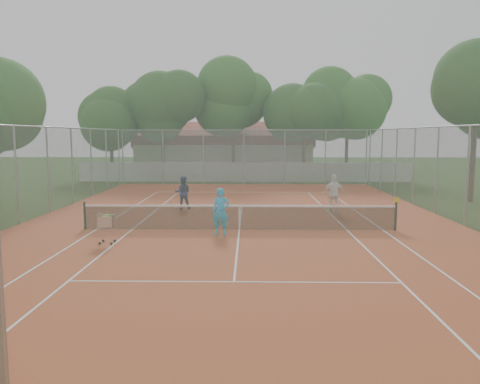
{
  "coord_description": "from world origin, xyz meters",
  "views": [
    {
      "loc": [
        0.36,
        -17.57,
        3.62
      ],
      "look_at": [
        0.0,
        1.5,
        1.3
      ],
      "focal_mm": 35.0,
      "sensor_mm": 36.0,
      "label": 1
    }
  ],
  "objects_px": {
    "clubhouse": "(225,150)",
    "player_far_left": "(183,193)",
    "tennis_net": "(239,217)",
    "player_near": "(221,211)",
    "player_far_right": "(334,194)",
    "ball_hopper": "(107,228)"
  },
  "relations": [
    {
      "from": "tennis_net",
      "to": "player_far_right",
      "type": "xyz_separation_m",
      "value": [
        4.29,
        3.82,
        0.42
      ]
    },
    {
      "from": "player_near",
      "to": "ball_hopper",
      "type": "xyz_separation_m",
      "value": [
        -3.7,
        -1.54,
        -0.33
      ]
    },
    {
      "from": "tennis_net",
      "to": "ball_hopper",
      "type": "xyz_separation_m",
      "value": [
        -4.36,
        -2.39,
        0.04
      ]
    },
    {
      "from": "clubhouse",
      "to": "player_far_left",
      "type": "distance_m",
      "value": 23.96
    },
    {
      "from": "player_far_left",
      "to": "player_far_right",
      "type": "xyz_separation_m",
      "value": [
        7.16,
        -1.28,
        0.11
      ]
    },
    {
      "from": "tennis_net",
      "to": "ball_hopper",
      "type": "distance_m",
      "value": 4.97
    },
    {
      "from": "tennis_net",
      "to": "player_far_left",
      "type": "distance_m",
      "value": 5.86
    },
    {
      "from": "tennis_net",
      "to": "ball_hopper",
      "type": "relative_size",
      "value": 11.29
    },
    {
      "from": "player_far_left",
      "to": "player_far_right",
      "type": "distance_m",
      "value": 7.27
    },
    {
      "from": "clubhouse",
      "to": "player_far_right",
      "type": "distance_m",
      "value": 25.99
    },
    {
      "from": "ball_hopper",
      "to": "tennis_net",
      "type": "bearing_deg",
      "value": 25.58
    },
    {
      "from": "player_near",
      "to": "player_far_right",
      "type": "xyz_separation_m",
      "value": [
        4.94,
        4.67,
        0.06
      ]
    },
    {
      "from": "clubhouse",
      "to": "player_near",
      "type": "height_order",
      "value": "clubhouse"
    },
    {
      "from": "ball_hopper",
      "to": "player_near",
      "type": "bearing_deg",
      "value": 19.41
    },
    {
      "from": "clubhouse",
      "to": "player_far_left",
      "type": "xyz_separation_m",
      "value": [
        -0.87,
        -23.9,
        -1.38
      ]
    },
    {
      "from": "tennis_net",
      "to": "player_far_right",
      "type": "relative_size",
      "value": 6.53
    },
    {
      "from": "clubhouse",
      "to": "player_far_right",
      "type": "bearing_deg",
      "value": -75.98
    },
    {
      "from": "clubhouse",
      "to": "ball_hopper",
      "type": "bearing_deg",
      "value": -94.3
    },
    {
      "from": "player_near",
      "to": "ball_hopper",
      "type": "height_order",
      "value": "player_near"
    },
    {
      "from": "player_near",
      "to": "player_far_left",
      "type": "relative_size",
      "value": 1.06
    },
    {
      "from": "player_far_right",
      "to": "player_far_left",
      "type": "bearing_deg",
      "value": -12.41
    },
    {
      "from": "player_near",
      "to": "player_far_left",
      "type": "xyz_separation_m",
      "value": [
        -2.22,
        5.95,
        -0.05
      ]
    }
  ]
}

